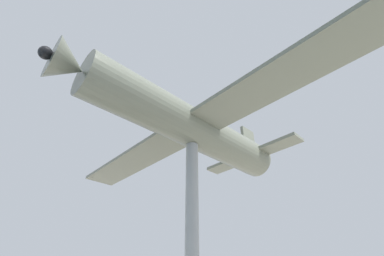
# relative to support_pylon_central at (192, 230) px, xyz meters

# --- Properties ---
(support_pylon_central) EXTENTS (0.53, 0.53, 7.26)m
(support_pylon_central) POSITION_rel_support_pylon_central_xyz_m (0.00, 0.00, 0.00)
(support_pylon_central) COLOR #999EA3
(support_pylon_central) RESTS_ON ground_plane
(suspended_airplane) EXTENTS (18.64, 12.24, 2.84)m
(suspended_airplane) POSITION_rel_support_pylon_central_xyz_m (0.04, 0.18, 4.55)
(suspended_airplane) COLOR slate
(suspended_airplane) RESTS_ON support_pylon_central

